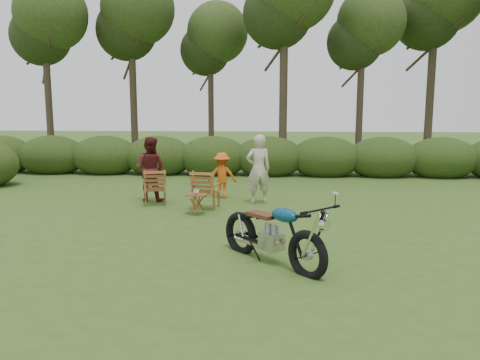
# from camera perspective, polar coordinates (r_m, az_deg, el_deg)

# --- Properties ---
(ground) EXTENTS (80.00, 80.00, 0.00)m
(ground) POSITION_cam_1_polar(r_m,az_deg,el_deg) (8.02, 2.73, -8.57)
(ground) COLOR #34501A
(ground) RESTS_ON ground
(tree_line) EXTENTS (22.52, 11.62, 8.14)m
(tree_line) POSITION_cam_1_polar(r_m,az_deg,el_deg) (17.44, 5.36, 13.44)
(tree_line) COLOR #3C2F20
(tree_line) RESTS_ON ground
(motorcycle) EXTENTS (2.04, 2.10, 1.21)m
(motorcycle) POSITION_cam_1_polar(r_m,az_deg,el_deg) (7.44, 3.83, -9.97)
(motorcycle) COLOR #0C649C
(motorcycle) RESTS_ON ground
(lawn_chair_right) EXTENTS (0.72, 0.72, 0.92)m
(lawn_chair_right) POSITION_cam_1_polar(r_m,az_deg,el_deg) (11.31, -4.11, -3.42)
(lawn_chair_right) COLOR brown
(lawn_chair_right) RESTS_ON ground
(lawn_chair_left) EXTENTS (0.75, 0.75, 0.88)m
(lawn_chair_left) POSITION_cam_1_polar(r_m,az_deg,el_deg) (11.93, -10.27, -2.90)
(lawn_chair_left) COLOR brown
(lawn_chair_left) RESTS_ON ground
(side_table) EXTENTS (0.51, 0.45, 0.47)m
(side_table) POSITION_cam_1_polar(r_m,az_deg,el_deg) (10.61, -5.27, -2.96)
(side_table) COLOR brown
(side_table) RESTS_ON ground
(cup) EXTENTS (0.16, 0.16, 0.11)m
(cup) POSITION_cam_1_polar(r_m,az_deg,el_deg) (10.53, -5.35, -1.47)
(cup) COLOR beige
(cup) RESTS_ON side_table
(adult_a) EXTENTS (0.73, 0.58, 1.74)m
(adult_a) POSITION_cam_1_polar(r_m,az_deg,el_deg) (11.89, 2.22, -2.80)
(adult_a) COLOR beige
(adult_a) RESTS_ON ground
(adult_b) EXTENTS (0.92, 0.78, 1.66)m
(adult_b) POSITION_cam_1_polar(r_m,az_deg,el_deg) (12.40, -10.78, -2.47)
(adult_b) COLOR #4F1616
(adult_b) RESTS_ON ground
(child) EXTENTS (0.83, 0.53, 1.22)m
(child) POSITION_cam_1_polar(r_m,az_deg,el_deg) (12.54, -2.19, -2.19)
(child) COLOR #DA5914
(child) RESTS_ON ground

